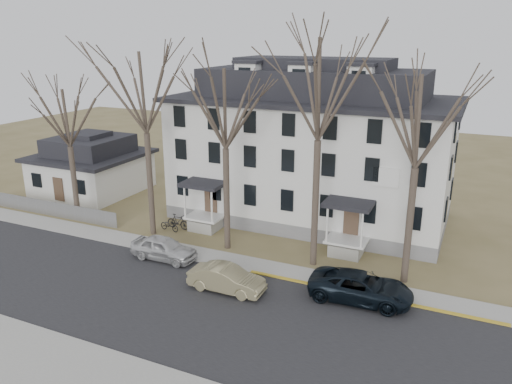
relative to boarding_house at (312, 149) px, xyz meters
The scene contains 18 objects.
ground 18.85m from the boarding_house, 83.64° to the right, with size 120.00×120.00×0.00m, color olive.
main_road 16.96m from the boarding_house, 82.85° to the right, with size 120.00×10.00×0.04m, color #27272A.
far_sidewalk 11.49m from the boarding_house, 78.64° to the right, with size 120.00×2.00×0.08m, color #A09F97.
near_sidewalk_left 24.33m from the boarding_house, 104.65° to the right, with size 20.00×5.00×0.08m, color #A09F97.
yellow_curb 13.99m from the boarding_house, 57.18° to the right, with size 14.00×0.25×0.06m, color gold.
boarding_house is the anchor object (origin of this frame).
small_house 20.34m from the boarding_house, behind, with size 8.70×8.70×5.00m.
fence 21.48m from the boarding_house, 156.01° to the right, with size 14.00×0.06×1.20m, color gray.
tree_far_left 13.12m from the boarding_house, 137.82° to the right, with size 8.40×8.40×13.72m.
tree_mid_left 9.66m from the boarding_house, 110.20° to the right, with size 7.80×7.80×12.74m.
tree_center 10.39m from the boarding_house, 69.80° to the right, with size 9.00×9.00×14.70m.
tree_mid_right 12.51m from the boarding_house, 43.81° to the right, with size 7.80×7.80×12.74m.
tree_bungalow 18.17m from the boarding_house, 152.99° to the right, with size 6.60×6.60×10.78m.
car_silver 13.64m from the boarding_house, 116.84° to the right, with size 1.74×4.33×1.47m, color silver.
car_tan 14.21m from the boarding_house, 91.24° to the right, with size 1.51×4.32×1.42m, color #8C835D.
car_navy 13.98m from the boarding_house, 59.52° to the right, with size 2.53×5.48×1.52m, color black.
bicycle_left 12.03m from the boarding_house, 138.23° to the right, with size 0.57×1.62×0.85m, color black.
bicycle_right 11.39m from the boarding_house, 139.35° to the right, with size 0.52×1.84×1.11m, color black.
Camera 1 is at (9.47, -17.34, 13.63)m, focal length 35.00 mm.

